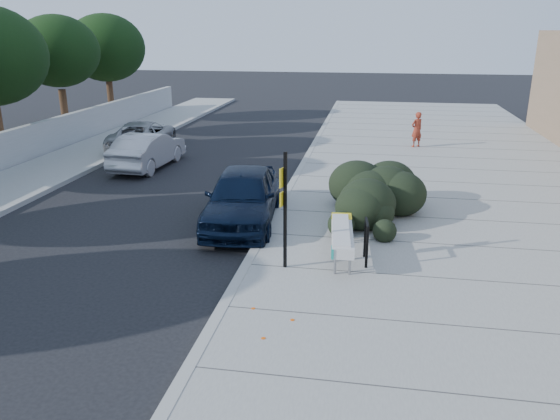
{
  "coord_description": "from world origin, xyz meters",
  "views": [
    {
      "loc": [
        2.67,
        -11.04,
        5.21
      ],
      "look_at": [
        0.53,
        1.44,
        1.0
      ],
      "focal_mm": 35.0,
      "sensor_mm": 36.0,
      "label": 1
    }
  ],
  "objects": [
    {
      "name": "ground",
      "position": [
        0.0,
        0.0,
        0.0
      ],
      "size": [
        120.0,
        120.0,
        0.0
      ],
      "primitive_type": "plane",
      "color": "black",
      "rests_on": "ground"
    },
    {
      "name": "sidewalk_near",
      "position": [
        5.6,
        5.0,
        0.07
      ],
      "size": [
        11.2,
        50.0,
        0.15
      ],
      "primitive_type": "cube",
      "color": "gray",
      "rests_on": "ground"
    },
    {
      "name": "sidewalk_far",
      "position": [
        -9.5,
        5.0,
        0.07
      ],
      "size": [
        3.0,
        50.0,
        0.15
      ],
      "primitive_type": "cube",
      "color": "gray",
      "rests_on": "ground"
    },
    {
      "name": "curb_near",
      "position": [
        0.0,
        5.0,
        0.08
      ],
      "size": [
        0.22,
        50.0,
        0.17
      ],
      "primitive_type": "cube",
      "color": "#9E9E99",
      "rests_on": "ground"
    },
    {
      "name": "curb_far",
      "position": [
        -8.0,
        5.0,
        0.08
      ],
      "size": [
        0.22,
        50.0,
        0.17
      ],
      "primitive_type": "cube",
      "color": "#9E9E99",
      "rests_on": "ground"
    },
    {
      "name": "tree_far_e",
      "position": [
        -12.5,
        14.0,
        4.18
      ],
      "size": [
        4.0,
        4.0,
        5.9
      ],
      "color": "#332114",
      "rests_on": "ground"
    },
    {
      "name": "tree_far_f",
      "position": [
        -12.5,
        19.0,
        4.19
      ],
      "size": [
        4.4,
        4.4,
        6.07
      ],
      "color": "#332114",
      "rests_on": "ground"
    },
    {
      "name": "bench",
      "position": [
        2.1,
        0.73,
        0.72
      ],
      "size": [
        0.67,
        2.42,
        0.71
      ],
      "rotation": [
        0.0,
        0.0,
        0.08
      ],
      "color": "gray",
      "rests_on": "sidewalk_near"
    },
    {
      "name": "bike_rack",
      "position": [
        2.65,
        0.58,
        0.74
      ],
      "size": [
        0.12,
        0.68,
        0.99
      ],
      "rotation": [
        0.0,
        0.0,
        0.08
      ],
      "color": "black",
      "rests_on": "sidewalk_near"
    },
    {
      "name": "sign_post",
      "position": [
        0.87,
        0.0,
        1.64
      ],
      "size": [
        0.14,
        0.29,
        2.62
      ],
      "rotation": [
        0.0,
        0.0,
        -0.32
      ],
      "color": "black",
      "rests_on": "sidewalk_near"
    },
    {
      "name": "hedge",
      "position": [
        2.89,
        3.94,
        0.9
      ],
      "size": [
        2.73,
        4.31,
        1.5
      ],
      "primitive_type": "ellipsoid",
      "rotation": [
        0.0,
        0.0,
        -0.19
      ],
      "color": "black",
      "rests_on": "sidewalk_near"
    },
    {
      "name": "sedan_navy",
      "position": [
        -0.8,
        3.04,
        0.79
      ],
      "size": [
        2.28,
        4.81,
        1.59
      ],
      "primitive_type": "imported",
      "rotation": [
        0.0,
        0.0,
        0.09
      ],
      "color": "black",
      "rests_on": "ground"
    },
    {
      "name": "wagon_silver",
      "position": [
        -6.0,
        8.81,
        0.69
      ],
      "size": [
        1.68,
        4.28,
        1.39
      ],
      "primitive_type": "imported",
      "rotation": [
        0.0,
        0.0,
        3.09
      ],
      "color": "#B0AFB4",
      "rests_on": "ground"
    },
    {
      "name": "suv_silver",
      "position": [
        -7.5,
        11.82,
        0.67
      ],
      "size": [
        2.83,
        5.04,
        1.33
      ],
      "primitive_type": "imported",
      "rotation": [
        0.0,
        0.0,
        3.28
      ],
      "color": "gray",
      "rests_on": "ground"
    },
    {
      "name": "pedestrian",
      "position": [
        4.6,
        13.96,
        0.93
      ],
      "size": [
        0.68,
        0.64,
        1.57
      ],
      "primitive_type": "imported",
      "rotation": [
        0.0,
        0.0,
        3.78
      ],
      "color": "maroon",
      "rests_on": "sidewalk_near"
    }
  ]
}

